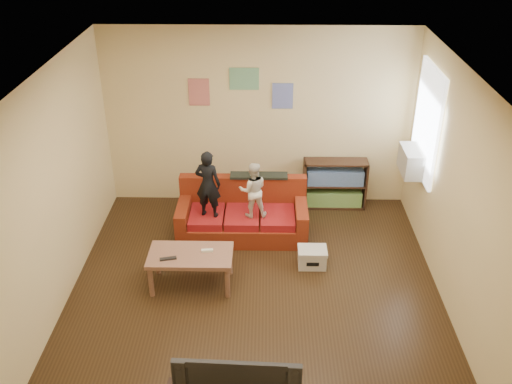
{
  "coord_description": "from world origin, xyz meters",
  "views": [
    {
      "loc": [
        0.12,
        -5.34,
        4.43
      ],
      "look_at": [
        0.0,
        0.8,
        1.05
      ],
      "focal_mm": 40.0,
      "sensor_mm": 36.0,
      "label": 1
    }
  ],
  "objects_px": {
    "child_b": "(253,190)",
    "sofa": "(243,216)",
    "bookshelf": "(334,186)",
    "coffee_table": "(191,258)",
    "file_box": "(312,257)",
    "television": "(238,380)",
    "child_a": "(208,184)"
  },
  "relations": [
    {
      "from": "sofa",
      "to": "coffee_table",
      "type": "bearing_deg",
      "value": -115.82
    },
    {
      "from": "child_b",
      "to": "file_box",
      "type": "relative_size",
      "value": 2.12
    },
    {
      "from": "bookshelf",
      "to": "file_box",
      "type": "bearing_deg",
      "value": -105.44
    },
    {
      "from": "child_a",
      "to": "sofa",
      "type": "bearing_deg",
      "value": -147.3
    },
    {
      "from": "child_a",
      "to": "file_box",
      "type": "relative_size",
      "value": 2.57
    },
    {
      "from": "bookshelf",
      "to": "file_box",
      "type": "height_order",
      "value": "bookshelf"
    },
    {
      "from": "child_b",
      "to": "television",
      "type": "distance_m",
      "value": 3.33
    },
    {
      "from": "child_a",
      "to": "child_b",
      "type": "distance_m",
      "value": 0.61
    },
    {
      "from": "child_b",
      "to": "sofa",
      "type": "bearing_deg",
      "value": -53.62
    },
    {
      "from": "child_b",
      "to": "bookshelf",
      "type": "height_order",
      "value": "child_b"
    },
    {
      "from": "sofa",
      "to": "television",
      "type": "relative_size",
      "value": 1.73
    },
    {
      "from": "sofa",
      "to": "file_box",
      "type": "xyz_separation_m",
      "value": [
        0.93,
        -0.79,
        -0.13
      ]
    },
    {
      "from": "television",
      "to": "child_a",
      "type": "bearing_deg",
      "value": 101.83
    },
    {
      "from": "coffee_table",
      "to": "sofa",
      "type": "bearing_deg",
      "value": 64.18
    },
    {
      "from": "bookshelf",
      "to": "file_box",
      "type": "distance_m",
      "value": 1.64
    },
    {
      "from": "file_box",
      "to": "bookshelf",
      "type": "bearing_deg",
      "value": 74.56
    },
    {
      "from": "bookshelf",
      "to": "television",
      "type": "relative_size",
      "value": 0.92
    },
    {
      "from": "file_box",
      "to": "television",
      "type": "bearing_deg",
      "value": -106.97
    },
    {
      "from": "sofa",
      "to": "bookshelf",
      "type": "height_order",
      "value": "sofa"
    },
    {
      "from": "child_a",
      "to": "television",
      "type": "xyz_separation_m",
      "value": [
        0.56,
        -3.33,
        -0.05
      ]
    },
    {
      "from": "child_b",
      "to": "coffee_table",
      "type": "distance_m",
      "value": 1.33
    },
    {
      "from": "sofa",
      "to": "bookshelf",
      "type": "xyz_separation_m",
      "value": [
        1.36,
        0.78,
        0.07
      ]
    },
    {
      "from": "child_a",
      "to": "television",
      "type": "height_order",
      "value": "child_a"
    },
    {
      "from": "file_box",
      "to": "child_b",
      "type": "bearing_deg",
      "value": 141.17
    },
    {
      "from": "sofa",
      "to": "coffee_table",
      "type": "relative_size",
      "value": 1.76
    },
    {
      "from": "child_b",
      "to": "child_a",
      "type": "bearing_deg",
      "value": -6.16
    },
    {
      "from": "bookshelf",
      "to": "file_box",
      "type": "xyz_separation_m",
      "value": [
        -0.43,
        -1.57,
        -0.21
      ]
    },
    {
      "from": "sofa",
      "to": "coffee_table",
      "type": "distance_m",
      "value": 1.35
    },
    {
      "from": "sofa",
      "to": "television",
      "type": "bearing_deg",
      "value": -88.29
    },
    {
      "from": "child_b",
      "to": "coffee_table",
      "type": "relative_size",
      "value": 0.78
    },
    {
      "from": "bookshelf",
      "to": "television",
      "type": "distance_m",
      "value": 4.48
    },
    {
      "from": "child_b",
      "to": "bookshelf",
      "type": "bearing_deg",
      "value": -148.4
    }
  ]
}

